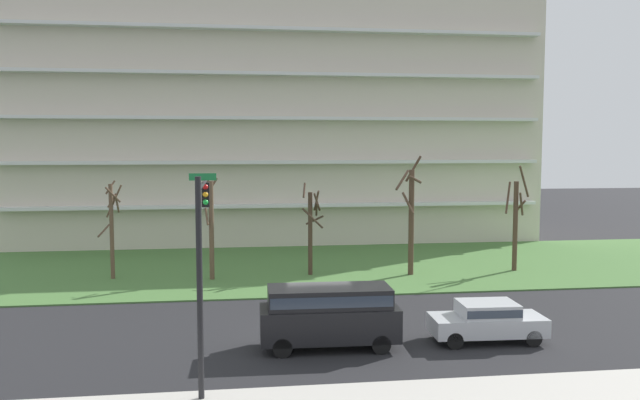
% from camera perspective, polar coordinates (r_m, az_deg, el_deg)
% --- Properties ---
extents(ground, '(160.00, 160.00, 0.00)m').
position_cam_1_polar(ground, '(26.70, -0.33, -11.79)').
color(ground, '#232326').
extents(grass_lawn_strip, '(80.00, 16.00, 0.08)m').
position_cam_1_polar(grass_lawn_strip, '(40.23, -2.87, -6.01)').
color(grass_lawn_strip, '#477238').
rests_on(grass_lawn_strip, ground).
extents(apartment_building, '(41.29, 14.01, 19.25)m').
position_cam_1_polar(apartment_building, '(54.02, -4.20, 7.00)').
color(apartment_building, beige).
rests_on(apartment_building, ground).
extents(tree_far_left, '(1.37, 1.36, 5.69)m').
position_cam_1_polar(tree_far_left, '(38.10, -18.09, -2.22)').
color(tree_far_left, brown).
rests_on(tree_far_left, ground).
extents(tree_left, '(0.98, 0.97, 5.99)m').
position_cam_1_polar(tree_left, '(36.55, -9.69, -2.41)').
color(tree_left, brown).
rests_on(tree_left, ground).
extents(tree_center, '(1.40, 1.56, 5.48)m').
position_cam_1_polar(tree_center, '(37.32, -0.80, -2.50)').
color(tree_center, '#423023').
rests_on(tree_center, ground).
extents(tree_right, '(1.65, 1.60, 7.06)m').
position_cam_1_polar(tree_right, '(37.67, 8.11, -1.50)').
color(tree_right, '#4C3828').
rests_on(tree_right, ground).
extents(tree_far_right, '(1.53, 1.53, 6.46)m').
position_cam_1_polar(tree_far_right, '(40.31, 17.08, -1.76)').
color(tree_far_right, '#4C3828').
rests_on(tree_far_right, ground).
extents(van_black_near_left, '(5.24, 2.12, 2.36)m').
position_cam_1_polar(van_black_near_left, '(24.45, 0.83, -9.97)').
color(van_black_near_left, black).
rests_on(van_black_near_left, ground).
extents(sedan_silver_center_left, '(4.47, 1.98, 1.57)m').
position_cam_1_polar(sedan_silver_center_left, '(26.21, 14.70, -10.29)').
color(sedan_silver_center_left, '#B7BABF').
rests_on(sedan_silver_center_left, ground).
extents(traffic_signal_mast, '(0.90, 5.15, 6.78)m').
position_cam_1_polar(traffic_signal_mast, '(20.68, -10.50, -3.71)').
color(traffic_signal_mast, black).
rests_on(traffic_signal_mast, ground).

